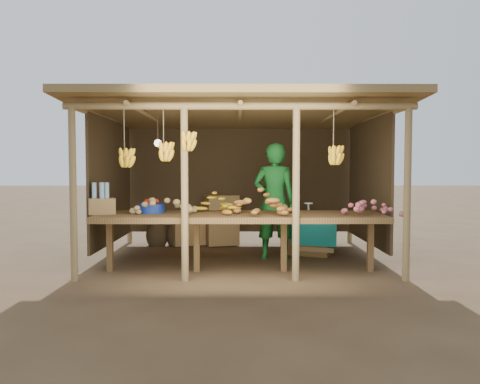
{
  "coord_description": "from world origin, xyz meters",
  "views": [
    {
      "loc": [
        -0.02,
        -7.36,
        1.44
      ],
      "look_at": [
        0.0,
        0.0,
        1.05
      ],
      "focal_mm": 35.0,
      "sensor_mm": 36.0,
      "label": 1
    }
  ],
  "objects": [
    {
      "name": "ground",
      "position": [
        0.0,
        0.0,
        0.0
      ],
      "size": [
        60.0,
        60.0,
        0.0
      ],
      "primitive_type": "plane",
      "color": "brown",
      "rests_on": "ground"
    },
    {
      "name": "banana_pile",
      "position": [
        -0.31,
        -0.71,
        0.97
      ],
      "size": [
        0.62,
        0.43,
        0.35
      ],
      "primitive_type": null,
      "rotation": [
        0.0,
        0.0,
        0.17
      ],
      "color": "yellow",
      "rests_on": "counter"
    },
    {
      "name": "counter",
      "position": [
        0.0,
        -0.95,
        0.74
      ],
      "size": [
        3.9,
        1.05,
        0.8
      ],
      "color": "brown",
      "rests_on": "ground"
    },
    {
      "name": "tomato_basin",
      "position": [
        -1.25,
        -0.8,
        0.88
      ],
      "size": [
        0.37,
        0.37,
        0.19
      ],
      "rotation": [
        0.0,
        0.0,
        0.19
      ],
      "color": "navy",
      "rests_on": "counter"
    },
    {
      "name": "burlap_sacks",
      "position": [
        -1.34,
        1.19,
        0.24
      ],
      "size": [
        0.77,
        0.41,
        0.55
      ],
      "color": "#473721",
      "rests_on": "ground"
    },
    {
      "name": "bottle_box",
      "position": [
        -1.9,
        -0.97,
        0.97
      ],
      "size": [
        0.42,
        0.38,
        0.43
      ],
      "color": "#9C7745",
      "rests_on": "counter"
    },
    {
      "name": "carton_stack",
      "position": [
        -0.55,
        1.2,
        0.4
      ],
      "size": [
        1.32,
        0.62,
        0.91
      ],
      "color": "#9C7745",
      "rests_on": "ground"
    },
    {
      "name": "tarp_crate",
      "position": [
        1.17,
        0.36,
        0.36
      ],
      "size": [
        0.9,
        0.85,
        0.87
      ],
      "color": "brown",
      "rests_on": "ground"
    },
    {
      "name": "onion_heap",
      "position": [
        1.7,
        -1.25,
        0.98
      ],
      "size": [
        0.85,
        0.63,
        0.35
      ],
      "primitive_type": null,
      "rotation": [
        0.0,
        0.0,
        -0.25
      ],
      "color": "#BD5C65",
      "rests_on": "counter"
    },
    {
      "name": "potato_heap",
      "position": [
        -1.05,
        -0.87,
        0.98
      ],
      "size": [
        0.95,
        0.68,
        0.36
      ],
      "primitive_type": null,
      "rotation": [
        0.0,
        0.0,
        0.2
      ],
      "color": "tan",
      "rests_on": "counter"
    },
    {
      "name": "vendor",
      "position": [
        0.54,
        -0.03,
        0.91
      ],
      "size": [
        0.71,
        0.51,
        1.82
      ],
      "primitive_type": "imported",
      "rotation": [
        0.0,
        0.0,
        3.03
      ],
      "color": "#176B25",
      "rests_on": "ground"
    },
    {
      "name": "stall_structure",
      "position": [
        -0.03,
        -0.1,
        1.91
      ],
      "size": [
        4.7,
        3.5,
        2.43
      ],
      "color": "olive",
      "rests_on": "ground"
    },
    {
      "name": "sweet_potato_heap",
      "position": [
        0.28,
        -1.03,
        0.98
      ],
      "size": [
        1.11,
        0.9,
        0.36
      ],
      "primitive_type": null,
      "rotation": [
        0.0,
        0.0,
        -0.39
      ],
      "color": "#AD6F2C",
      "rests_on": "counter"
    }
  ]
}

